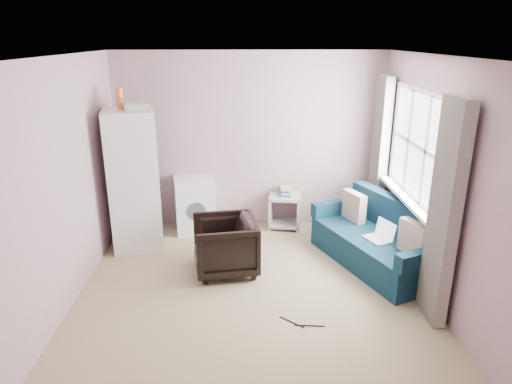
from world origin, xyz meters
TOP-DOWN VIEW (x-y plane):
  - room at (0.02, 0.01)m, footprint 3.84×4.24m
  - armchair at (-0.32, 0.61)m, footprint 0.77×0.80m
  - fridge at (-1.50, 1.36)m, footprint 0.74×0.74m
  - washing_machine at (-0.80, 1.86)m, footprint 0.63×0.63m
  - side_table at (0.51, 1.94)m, footprint 0.51×0.51m
  - sofa at (1.57, 0.75)m, footprint 1.43×1.95m
  - window_dressing at (1.78, 0.70)m, footprint 0.17×2.62m
  - floor_cables at (0.46, -0.50)m, footprint 0.43×0.20m

SIDE VIEW (x-z plane):
  - floor_cables at x=0.46m, z-range 0.00..0.01m
  - side_table at x=0.51m, z-range -0.02..0.59m
  - sofa at x=1.57m, z-range -0.11..0.69m
  - armchair at x=-0.32m, z-range 0.00..0.73m
  - washing_machine at x=-0.80m, z-range 0.02..0.78m
  - fridge at x=-1.50m, z-range -0.11..1.96m
  - window_dressing at x=1.78m, z-range 0.02..2.20m
  - room at x=0.02m, z-range -0.02..2.52m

